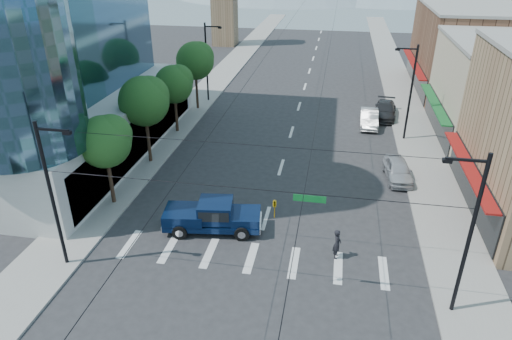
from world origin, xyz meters
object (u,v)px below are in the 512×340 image
object	(u,v)px
pedestrian	(337,244)
parked_car_near	(398,170)
pickup_truck	(212,215)
parked_car_far	(385,110)
parked_car_mid	(369,118)

from	to	relation	value
pedestrian	parked_car_near	bearing A→B (deg)	-19.13
pickup_truck	parked_car_near	bearing A→B (deg)	29.42
parked_car_near	parked_car_far	world-z (taller)	parked_car_near
pedestrian	parked_car_far	xyz separation A→B (m)	(4.56, 25.48, -0.18)
parked_car_near	parked_car_far	xyz separation A→B (m)	(0.00, 14.39, -0.01)
pedestrian	parked_car_mid	xyz separation A→B (m)	(2.76, 22.67, -0.15)
parked_car_near	parked_car_far	distance (m)	14.39
pedestrian	parked_car_far	bearing A→B (deg)	-6.91
pedestrian	parked_car_far	world-z (taller)	pedestrian
parked_car_mid	parked_car_far	bearing A→B (deg)	58.23
pickup_truck	parked_car_mid	distance (m)	23.80
pickup_truck	parked_car_far	bearing A→B (deg)	54.46
parked_car_far	parked_car_near	bearing A→B (deg)	-84.12
pedestrian	pickup_truck	bearing A→B (deg)	82.75
pedestrian	parked_car_near	xyz separation A→B (m)	(4.56, 11.08, -0.17)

